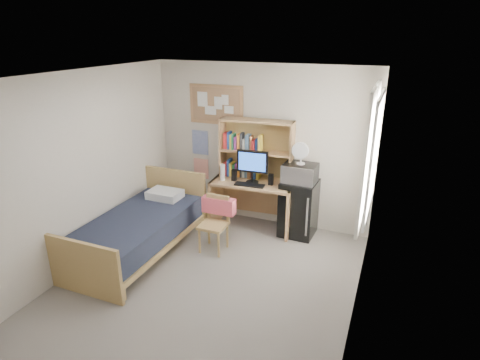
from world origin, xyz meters
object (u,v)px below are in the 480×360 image
at_px(bulletin_board, 216,105).
at_px(desk_chair, 213,225).
at_px(microwave, 300,173).
at_px(desk_fan, 301,154).
at_px(mini_fridge, 299,208).
at_px(speaker_left, 234,175).
at_px(speaker_right, 271,179).
at_px(monitor, 252,167).
at_px(desk, 253,205).
at_px(bed, 138,235).

xyz_separation_m(bulletin_board, desk_chair, (0.50, -1.23, -1.51)).
height_order(microwave, desk_fan, desk_fan).
xyz_separation_m(desk_chair, mini_fridge, (1.02, 0.97, 0.03)).
relative_size(mini_fridge, microwave, 1.80).
xyz_separation_m(speaker_left, speaker_right, (0.60, 0.03, -0.00)).
bearing_deg(monitor, bulletin_board, 150.28).
bearing_deg(desk, mini_fridge, 1.58).
distance_m(desk, bed, 1.87).
bearing_deg(desk, bed, -135.42).
distance_m(desk, microwave, 0.97).
relative_size(bulletin_board, microwave, 1.91).
bearing_deg(monitor, speaker_left, -180.00).
distance_m(mini_fridge, speaker_left, 1.14).
bearing_deg(desk_fan, microwave, 0.00).
bearing_deg(monitor, bed, -136.76).
distance_m(bulletin_board, desk_fan, 1.65).
distance_m(mini_fridge, speaker_right, 0.64).
relative_size(bulletin_board, mini_fridge, 1.06).
xyz_separation_m(desk, speaker_left, (-0.30, -0.08, 0.49)).
bearing_deg(speaker_left, desk_chair, -92.27).
bearing_deg(desk_chair, speaker_right, 56.37).
height_order(desk, speaker_left, speaker_left).
height_order(bed, desk_fan, desk_fan).
xyz_separation_m(mini_fridge, desk_fan, (-0.00, -0.02, 0.89)).
bearing_deg(bed, bulletin_board, 75.11).
distance_m(desk_chair, speaker_left, 0.96).
height_order(speaker_right, desk_fan, desk_fan).
distance_m(mini_fridge, bed, 2.46).
bearing_deg(mini_fridge, speaker_left, -169.73).
distance_m(desk, speaker_right, 0.58).
xyz_separation_m(monitor, microwave, (0.73, 0.10, -0.04)).
height_order(bed, speaker_right, speaker_right).
bearing_deg(speaker_right, desk, 168.69).
bearing_deg(mini_fridge, bed, -141.40).
relative_size(bulletin_board, desk_chair, 1.14).
bearing_deg(speaker_left, mini_fridge, 4.42).
relative_size(desk, microwave, 2.63).
distance_m(monitor, desk_fan, 0.78).
xyz_separation_m(bed, speaker_left, (0.96, 1.31, 0.61)).
bearing_deg(bed, speaker_left, 54.43).
bearing_deg(desk, desk_fan, 0.03).
relative_size(desk, speaker_left, 7.25).
height_order(bulletin_board, desk_fan, bulletin_board).
xyz_separation_m(desk, mini_fridge, (0.74, 0.06, 0.04)).
height_order(monitor, desk_fan, desk_fan).
distance_m(speaker_left, desk_fan, 1.12).
relative_size(desk_chair, mini_fridge, 0.93).
bearing_deg(bed, mini_fridge, 36.65).
relative_size(desk_chair, monitor, 1.57).
height_order(desk, bed, desk).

